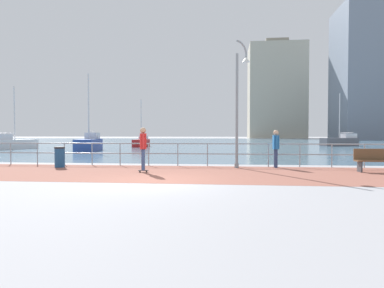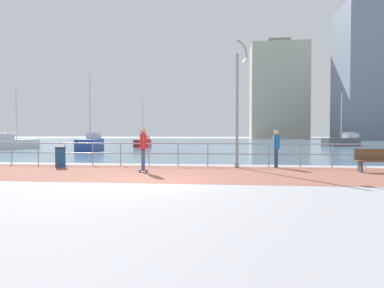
{
  "view_description": "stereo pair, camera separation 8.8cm",
  "coord_description": "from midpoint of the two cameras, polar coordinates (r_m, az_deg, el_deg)",
  "views": [
    {
      "loc": [
        2.34,
        -10.61,
        1.53
      ],
      "look_at": [
        0.89,
        3.09,
        1.1
      ],
      "focal_mm": 31.67,
      "sensor_mm": 36.0,
      "label": 1
    },
    {
      "loc": [
        2.43,
        -10.6,
        1.53
      ],
      "look_at": [
        0.89,
        3.09,
        1.1
      ],
      "focal_mm": 31.67,
      "sensor_mm": 36.0,
      "label": 2
    }
  ],
  "objects": [
    {
      "name": "sailboat_ivory",
      "position": [
        37.44,
        -27.94,
        0.13
      ],
      "size": [
        2.79,
        4.58,
        6.16
      ],
      "color": "white",
      "rests_on": "ground"
    },
    {
      "name": "ground",
      "position": [
        50.69,
        3.34,
        0.05
      ],
      "size": [
        220.0,
        220.0,
        0.0
      ],
      "primitive_type": "plane",
      "color": "#9E9EA3"
    },
    {
      "name": "skateboarder",
      "position": [
        13.38,
        -8.42,
        -0.23
      ],
      "size": [
        0.41,
        0.55,
        1.76
      ],
      "color": "black",
      "rests_on": "ground"
    },
    {
      "name": "tower_glass",
      "position": [
        99.91,
        27.98,
        10.54
      ],
      "size": [
        16.96,
        15.82,
        35.87
      ],
      "color": "slate",
      "rests_on": "ground"
    },
    {
      "name": "sailboat_white",
      "position": [
        31.31,
        -16.98,
        0.09
      ],
      "size": [
        2.33,
        5.01,
        6.78
      ],
      "color": "#284799",
      "rests_on": "ground"
    },
    {
      "name": "park_bench",
      "position": [
        15.26,
        28.38,
        -2.38
      ],
      "size": [
        1.62,
        0.52,
        0.92
      ],
      "color": "brown",
      "rests_on": "ground"
    },
    {
      "name": "bystander",
      "position": [
        15.55,
        13.78,
        -0.25
      ],
      "size": [
        0.26,
        0.55,
        1.68
      ],
      "color": "navy",
      "rests_on": "ground"
    },
    {
      "name": "harbor_water",
      "position": [
        60.82,
        3.79,
        0.34
      ],
      "size": [
        180.0,
        88.0,
        0.0
      ],
      "primitive_type": "cube",
      "color": "slate",
      "rests_on": "ground"
    },
    {
      "name": "tower_slate",
      "position": [
        116.4,
        13.93,
        8.52
      ],
      "size": [
        17.87,
        14.28,
        32.28
      ],
      "color": "#B2AD99",
      "rests_on": "ground"
    },
    {
      "name": "sailboat_navy",
      "position": [
        39.62,
        -8.56,
        0.3
      ],
      "size": [
        1.28,
        3.92,
        5.47
      ],
      "color": "#B21E1E",
      "rests_on": "ground"
    },
    {
      "name": "trash_bin",
      "position": [
        16.43,
        -21.53,
        -2.04
      ],
      "size": [
        0.46,
        0.46,
        0.93
      ],
      "color": "navy",
      "rests_on": "ground"
    },
    {
      "name": "waterfront_railing",
      "position": [
        15.95,
        -2.57,
        -1.03
      ],
      "size": [
        25.25,
        0.06,
        1.08
      ],
      "color": "#8C99A3",
      "rests_on": "ground"
    },
    {
      "name": "sailboat_red",
      "position": [
        45.16,
        23.66,
        0.47
      ],
      "size": [
        4.79,
        3.03,
        6.45
      ],
      "color": "#595960",
      "rests_on": "ground"
    },
    {
      "name": "brick_paving",
      "position": [
        13.23,
        -4.4,
        -4.85
      ],
      "size": [
        28.0,
        5.66,
        0.01
      ],
      "primitive_type": "cube",
      "color": "#935647",
      "rests_on": "ground"
    },
    {
      "name": "lamppost",
      "position": [
        15.35,
        7.84,
        7.75
      ],
      "size": [
        0.69,
        0.63,
        5.65
      ],
      "color": "gray",
      "rests_on": "ground"
    }
  ]
}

